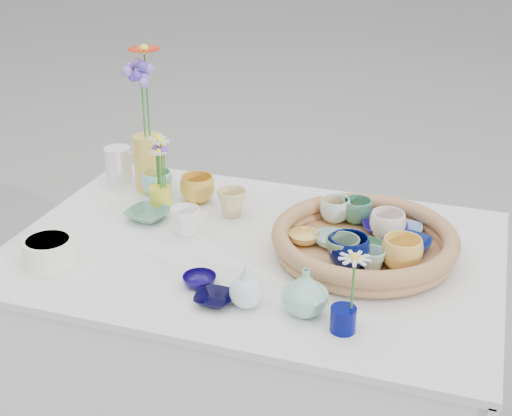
% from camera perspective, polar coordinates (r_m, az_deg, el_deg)
% --- Properties ---
extents(wicker_tray, '(0.47, 0.47, 0.08)m').
position_cam_1_polar(wicker_tray, '(1.83, 8.65, -2.69)').
color(wicker_tray, '#9D6232').
rests_on(wicker_tray, display_table).
extents(tray_ceramic_0, '(0.15, 0.15, 0.03)m').
position_cam_1_polar(tray_ceramic_0, '(1.93, 10.23, -1.52)').
color(tray_ceramic_0, navy).
rests_on(tray_ceramic_0, wicker_tray).
extents(tray_ceramic_1, '(0.14, 0.14, 0.03)m').
position_cam_1_polar(tray_ceramic_1, '(1.85, 11.97, -2.89)').
color(tray_ceramic_1, '#061354').
rests_on(tray_ceramic_1, wicker_tray).
extents(tray_ceramic_2, '(0.11, 0.11, 0.08)m').
position_cam_1_polar(tray_ceramic_2, '(1.75, 11.58, -3.56)').
color(tray_ceramic_2, '#F4C157').
rests_on(tray_ceramic_2, wicker_tray).
extents(tray_ceramic_3, '(0.12, 0.12, 0.03)m').
position_cam_1_polar(tray_ceramic_3, '(1.79, 8.64, -3.46)').
color(tray_ceramic_3, '#488956').
rests_on(tray_ceramic_3, wicker_tray).
extents(tray_ceramic_4, '(0.10, 0.10, 0.08)m').
position_cam_1_polar(tray_ceramic_4, '(1.73, 6.90, -3.56)').
color(tray_ceramic_4, '#5D805D').
rests_on(tray_ceramic_4, wicker_tray).
extents(tray_ceramic_5, '(0.12, 0.12, 0.03)m').
position_cam_1_polar(tray_ceramic_5, '(1.84, 6.09, -2.57)').
color(tray_ceramic_5, '#A3D3D1').
rests_on(tray_ceramic_5, wicker_tray).
extents(tray_ceramic_6, '(0.10, 0.10, 0.07)m').
position_cam_1_polar(tray_ceramic_6, '(1.96, 6.34, -0.15)').
color(tray_ceramic_6, silver).
rests_on(tray_ceramic_6, wicker_tray).
extents(tray_ceramic_7, '(0.12, 0.12, 0.07)m').
position_cam_1_polar(tray_ceramic_7, '(1.89, 10.47, -1.38)').
color(tray_ceramic_7, white).
rests_on(tray_ceramic_7, wicker_tray).
extents(tray_ceramic_8, '(0.09, 0.09, 0.02)m').
position_cam_1_polar(tray_ceramic_8, '(1.93, 11.84, -1.72)').
color(tray_ceramic_8, '#7A9EDC').
rests_on(tray_ceramic_8, wicker_tray).
extents(tray_ceramic_9, '(0.11, 0.11, 0.08)m').
position_cam_1_polar(tray_ceramic_9, '(1.74, 7.41, -3.49)').
color(tray_ceramic_9, '#030A43').
rests_on(tray_ceramic_9, wicker_tray).
extents(tray_ceramic_10, '(0.09, 0.09, 0.03)m').
position_cam_1_polar(tray_ceramic_10, '(1.85, 3.88, -2.39)').
color(tray_ceramic_10, '#F4C360').
rests_on(tray_ceramic_10, wicker_tray).
extents(tray_ceramic_11, '(0.07, 0.07, 0.06)m').
position_cam_1_polar(tray_ceramic_11, '(1.73, 9.31, -4.16)').
color(tray_ceramic_11, '#A4CFBC').
rests_on(tray_ceramic_11, wicker_tray).
extents(tray_ceramic_12, '(0.11, 0.11, 0.07)m').
position_cam_1_polar(tray_ceramic_12, '(1.96, 8.08, -0.24)').
color(tray_ceramic_12, '#42815E').
rests_on(tray_ceramic_12, wicker_tray).
extents(loose_ceramic_0, '(0.12, 0.12, 0.08)m').
position_cam_1_polar(loose_ceramic_0, '(2.11, -4.70, 1.53)').
color(loose_ceramic_0, gold).
rests_on(loose_ceramic_0, display_table).
extents(loose_ceramic_1, '(0.09, 0.09, 0.08)m').
position_cam_1_polar(loose_ceramic_1, '(2.02, -1.95, 0.42)').
color(loose_ceramic_1, '#D9C380').
rests_on(loose_ceramic_1, display_table).
extents(loose_ceramic_2, '(0.13, 0.13, 0.03)m').
position_cam_1_polar(loose_ceramic_2, '(2.03, -8.65, -0.53)').
color(loose_ceramic_2, slate).
rests_on(loose_ceramic_2, display_table).
extents(loose_ceramic_3, '(0.09, 0.09, 0.08)m').
position_cam_1_polar(loose_ceramic_3, '(1.92, -5.66, -1.07)').
color(loose_ceramic_3, white).
rests_on(loose_ceramic_3, display_table).
extents(loose_ceramic_4, '(0.09, 0.09, 0.03)m').
position_cam_1_polar(loose_ceramic_4, '(1.70, -4.55, -5.79)').
color(loose_ceramic_4, '#0F054F').
rests_on(loose_ceramic_4, display_table).
extents(loose_ceramic_5, '(0.11, 0.11, 0.07)m').
position_cam_1_polar(loose_ceramic_5, '(2.18, -7.93, 2.01)').
color(loose_ceramic_5, '#82D2C4').
rests_on(loose_ceramic_5, display_table).
extents(loose_ceramic_6, '(0.09, 0.09, 0.02)m').
position_cam_1_polar(loose_ceramic_6, '(1.63, -3.34, -7.28)').
color(loose_ceramic_6, black).
rests_on(loose_ceramic_6, display_table).
extents(fluted_bowl, '(0.16, 0.16, 0.07)m').
position_cam_1_polar(fluted_bowl, '(1.85, -16.24, -3.36)').
color(fluted_bowl, white).
rests_on(fluted_bowl, display_table).
extents(bud_vase_paleblue, '(0.10, 0.10, 0.12)m').
position_cam_1_polar(bud_vase_paleblue, '(1.59, -0.78, -6.09)').
color(bud_vase_paleblue, silver).
rests_on(bud_vase_paleblue, display_table).
extents(bud_vase_seafoam, '(0.11, 0.11, 0.11)m').
position_cam_1_polar(bud_vase_seafoam, '(1.58, 3.96, -6.67)').
color(bud_vase_seafoam, '#88CAAE').
rests_on(bud_vase_seafoam, display_table).
extents(bud_vase_cobalt, '(0.07, 0.07, 0.06)m').
position_cam_1_polar(bud_vase_cobalt, '(1.54, 6.99, -8.83)').
color(bud_vase_cobalt, '#010758').
rests_on(bud_vase_cobalt, display_table).
extents(single_daisy, '(0.10, 0.10, 0.14)m').
position_cam_1_polar(single_daisy, '(1.50, 7.77, -6.01)').
color(single_daisy, silver).
rests_on(single_daisy, bud_vase_cobalt).
extents(tall_vase_yellow, '(0.09, 0.09, 0.17)m').
position_cam_1_polar(tall_vase_yellow, '(2.20, -8.54, 3.59)').
color(tall_vase_yellow, gold).
rests_on(tall_vase_yellow, display_table).
extents(gerbera, '(0.14, 0.14, 0.28)m').
position_cam_1_polar(gerbera, '(2.14, -8.72, 9.06)').
color(gerbera, red).
rests_on(gerbera, tall_vase_yellow).
extents(hydrangea, '(0.10, 0.10, 0.27)m').
position_cam_1_polar(hydrangea, '(2.14, -9.01, 8.10)').
color(hydrangea, '#543DCA').
rests_on(hydrangea, tall_vase_yellow).
extents(white_pitcher, '(0.12, 0.09, 0.11)m').
position_cam_1_polar(white_pitcher, '(2.28, -10.93, 3.43)').
color(white_pitcher, white).
rests_on(white_pitcher, display_table).
extents(daisy_cup, '(0.06, 0.06, 0.07)m').
position_cam_1_polar(daisy_cup, '(2.08, -7.64, 0.81)').
color(daisy_cup, yellow).
rests_on(daisy_cup, display_table).
extents(daisy_posy, '(0.11, 0.11, 0.16)m').
position_cam_1_polar(daisy_posy, '(2.05, -7.67, 3.84)').
color(daisy_posy, silver).
rests_on(daisy_posy, daisy_cup).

